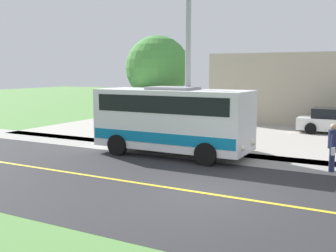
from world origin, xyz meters
TOP-DOWN VIEW (x-y plane):
  - ground_plane at (0.00, 0.00)m, footprint 120.00×120.00m
  - road_surface at (0.00, 0.00)m, footprint 8.00×100.00m
  - sidewalk at (-5.20, 0.00)m, footprint 2.40×100.00m
  - road_centre_line at (0.00, 0.00)m, footprint 0.16×100.00m
  - shuttle_bus_front at (-4.50, -3.44)m, footprint 2.64×6.73m
  - pedestrian_with_bags at (-4.66, 2.96)m, footprint 0.72×0.34m
  - street_light_pole at (-4.87, -2.98)m, footprint 1.97×0.24m
  - tree_curbside at (-7.40, -5.83)m, footprint 3.27×3.27m

SIDE VIEW (x-z plane):
  - ground_plane at x=0.00m, z-range 0.00..0.00m
  - sidewalk at x=-5.20m, z-range 0.00..0.01m
  - road_surface at x=0.00m, z-range 0.00..0.01m
  - road_centre_line at x=0.00m, z-range 0.01..0.01m
  - pedestrian_with_bags at x=-4.66m, z-range 0.07..1.81m
  - shuttle_bus_front at x=-4.50m, z-range 0.14..3.08m
  - tree_curbside at x=-7.40m, z-range 1.03..6.41m
  - street_light_pole at x=-4.87m, z-range 0.40..7.65m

